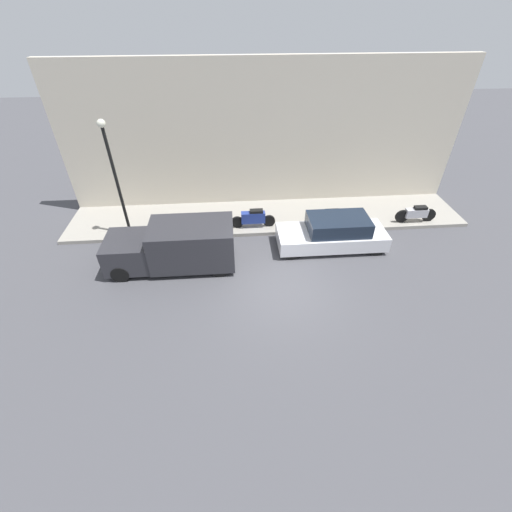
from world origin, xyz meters
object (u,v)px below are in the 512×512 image
Objects in this scene: parked_car at (333,233)px; scooter_silver at (416,213)px; delivery_van at (173,246)px; motorcycle_blue at (253,218)px; motorcycle_black at (329,217)px; streetlamp at (113,169)px.

parked_car is 2.37× the size of scooter_silver.
delivery_van is 10.63m from scooter_silver.
motorcycle_blue is 3.32m from motorcycle_black.
scooter_silver is 3.95m from motorcycle_black.
delivery_van reaches higher than motorcycle_blue.
delivery_van reaches higher than scooter_silver.
streetlamp is at bearing 45.41° from delivery_van.
motorcycle_blue reaches higher than scooter_silver.
delivery_van is at bearing 125.14° from motorcycle_blue.
parked_car is at bearing -99.48° from streetlamp.
streetlamp reaches higher than motorcycle_black.
motorcycle_black is (1.43, -0.19, -0.09)m from parked_car.
motorcycle_blue is at bearing 88.89° from scooter_silver.
delivery_van is 2.56× the size of scooter_silver.
motorcycle_black is (2.14, -6.47, -0.33)m from delivery_van.
scooter_silver is 0.39× the size of streetlamp.
streetlamp is (-0.10, 5.31, 2.49)m from motorcycle_blue.
parked_car is 8.89m from streetlamp.
scooter_silver is at bearing -71.71° from parked_car.
motorcycle_black is at bearing -7.76° from parked_car.
delivery_van reaches higher than motorcycle_black.
streetlamp is at bearing 90.15° from motorcycle_black.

